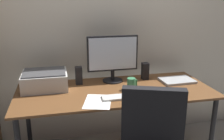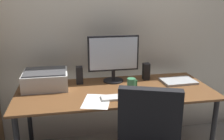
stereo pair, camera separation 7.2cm
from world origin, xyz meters
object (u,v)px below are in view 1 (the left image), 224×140
at_px(desk, 115,97).
at_px(laptop, 177,80).
at_px(monitor, 113,56).
at_px(keyboard, 119,97).
at_px(printer, 45,80).
at_px(coffee_mug, 131,84).
at_px(speaker_left, 79,76).
at_px(speaker_right, 145,71).
at_px(mouse, 148,95).

relative_size(desk, laptop, 5.52).
relative_size(monitor, keyboard, 1.72).
height_order(laptop, printer, printer).
height_order(desk, printer, printer).
xyz_separation_m(coffee_mug, speaker_left, (-0.45, 0.25, 0.03)).
height_order(monitor, laptop, monitor).
bearing_deg(speaker_left, coffee_mug, -29.44).
relative_size(desk, speaker_right, 10.40).
bearing_deg(desk, printer, 164.13).
bearing_deg(desk, laptop, 7.64).
bearing_deg(mouse, coffee_mug, 123.14).
relative_size(keyboard, speaker_right, 1.71).
xyz_separation_m(keyboard, speaker_left, (-0.30, 0.43, 0.08)).
bearing_deg(monitor, desk, -96.64).
distance_m(speaker_left, printer, 0.32).
bearing_deg(speaker_left, speaker_right, 0.00).
height_order(desk, laptop, laptop).
distance_m(mouse, laptop, 0.52).
distance_m(desk, speaker_right, 0.46).
distance_m(monitor, coffee_mug, 0.35).
relative_size(desk, monitor, 3.55).
bearing_deg(speaker_right, desk, -148.00).
bearing_deg(speaker_right, coffee_mug, -130.93).
height_order(keyboard, speaker_left, speaker_left).
distance_m(desk, mouse, 0.33).
bearing_deg(mouse, speaker_right, 81.87).
bearing_deg(speaker_right, mouse, -106.59).
height_order(monitor, printer, monitor).
bearing_deg(coffee_mug, printer, 165.03).
distance_m(desk, printer, 0.66).
height_order(mouse, printer, printer).
bearing_deg(mouse, monitor, 122.56).
bearing_deg(speaker_left, mouse, -39.60).
height_order(desk, keyboard, keyboard).
distance_m(mouse, printer, 0.94).
height_order(monitor, speaker_left, monitor).
relative_size(coffee_mug, speaker_left, 0.63).
bearing_deg(coffee_mug, speaker_left, 150.56).
bearing_deg(coffee_mug, speaker_right, 49.07).
bearing_deg(desk, keyboard, -93.69).
height_order(keyboard, mouse, mouse).
bearing_deg(speaker_left, printer, -170.94).
bearing_deg(keyboard, monitor, 85.52).
distance_m(laptop, printer, 1.28).
relative_size(desk, speaker_left, 10.40).
bearing_deg(laptop, printer, 173.70).
distance_m(mouse, speaker_left, 0.70).
bearing_deg(mouse, laptop, 44.46).
bearing_deg(printer, desk, -15.87).
bearing_deg(laptop, desk, -174.64).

